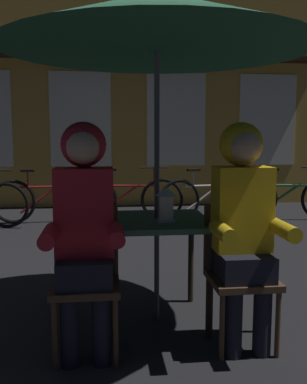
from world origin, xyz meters
name	(u,v)px	position (x,y,z in m)	size (l,w,h in m)	color
ground_plane	(157,319)	(0.00, 0.00, 0.00)	(60.00, 60.00, 0.00)	#232326
cafe_table	(157,233)	(0.00, 0.00, 0.64)	(0.72, 0.72, 0.74)	#42664C
patio_umbrella	(157,22)	(0.00, 0.00, 2.06)	(2.10, 2.10, 2.31)	#4C4C51
lantern	(166,204)	(0.05, -0.11, 0.86)	(0.11, 0.11, 0.23)	white
chair_left	(86,272)	(-0.48, -0.37, 0.49)	(0.40, 0.40, 0.87)	#513823
chair_right	(239,267)	(0.48, -0.37, 0.49)	(0.40, 0.40, 0.87)	#513823
person_left_hooded	(84,217)	(-0.48, -0.43, 0.85)	(0.45, 0.56, 1.40)	black
person_right_hooded	(243,213)	(0.48, -0.43, 0.85)	(0.45, 0.56, 1.40)	black
shopfront_building	(80,38)	(-0.78, 5.40, 3.09)	(10.00, 0.93, 6.20)	gold
bicycle_second	(48,200)	(-1.21, 3.64, 0.35)	(1.68, 0.09, 0.84)	black
bicycle_third	(129,199)	(0.01, 3.64, 0.35)	(1.68, 0.20, 0.84)	black
bicycle_fourth	(210,198)	(1.26, 3.53, 0.35)	(1.66, 0.34, 0.84)	black
bicycle_fifth	(289,198)	(2.49, 3.43, 0.35)	(1.67, 0.25, 0.84)	black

